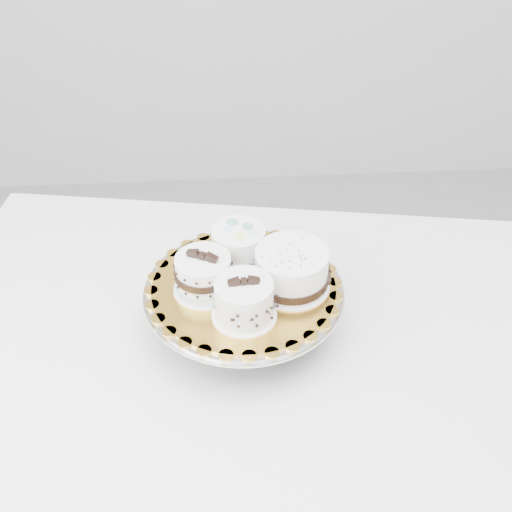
{
  "coord_description": "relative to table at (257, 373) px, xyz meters",
  "views": [
    {
      "loc": [
        -0.18,
        -0.68,
        1.54
      ],
      "look_at": [
        -0.13,
        0.09,
        0.91
      ],
      "focal_mm": 45.0,
      "sensor_mm": 36.0,
      "label": 1
    }
  ],
  "objects": [
    {
      "name": "cake_board",
      "position": [
        -0.02,
        0.04,
        0.17
      ],
      "size": [
        0.31,
        0.31,
        0.0
      ],
      "primitive_type": "cylinder",
      "rotation": [
        0.0,
        0.0,
        0.03
      ],
      "color": "gold",
      "rests_on": "cake_stand"
    },
    {
      "name": "cake_swirl",
      "position": [
        -0.02,
        -0.03,
        0.21
      ],
      "size": [
        0.1,
        0.1,
        0.08
      ],
      "rotation": [
        0.0,
        0.0,
        0.06
      ],
      "color": "white",
      "rests_on": "cake_board"
    },
    {
      "name": "cake_dots",
      "position": [
        -0.02,
        0.1,
        0.21
      ],
      "size": [
        0.11,
        0.11,
        0.07
      ],
      "rotation": [
        0.0,
        0.0,
        -0.31
      ],
      "color": "white",
      "rests_on": "cake_board"
    },
    {
      "name": "cake_banded",
      "position": [
        -0.08,
        0.03,
        0.2
      ],
      "size": [
        0.12,
        0.12,
        0.08
      ],
      "rotation": [
        0.0,
        0.0,
        -0.44
      ],
      "color": "white",
      "rests_on": "cake_board"
    },
    {
      "name": "cake_stand",
      "position": [
        -0.02,
        0.04,
        0.14
      ],
      "size": [
        0.33,
        0.33,
        0.09
      ],
      "color": "gray",
      "rests_on": "table"
    },
    {
      "name": "table",
      "position": [
        0.0,
        0.0,
        0.0
      ],
      "size": [
        1.29,
        0.97,
        0.75
      ],
      "rotation": [
        0.0,
        0.0,
        -0.17
      ],
      "color": "white",
      "rests_on": "floor"
    },
    {
      "name": "cake_ribbon",
      "position": [
        0.06,
        0.04,
        0.21
      ],
      "size": [
        0.14,
        0.13,
        0.07
      ],
      "rotation": [
        0.0,
        0.0,
        -0.07
      ],
      "color": "white",
      "rests_on": "cake_board"
    }
  ]
}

